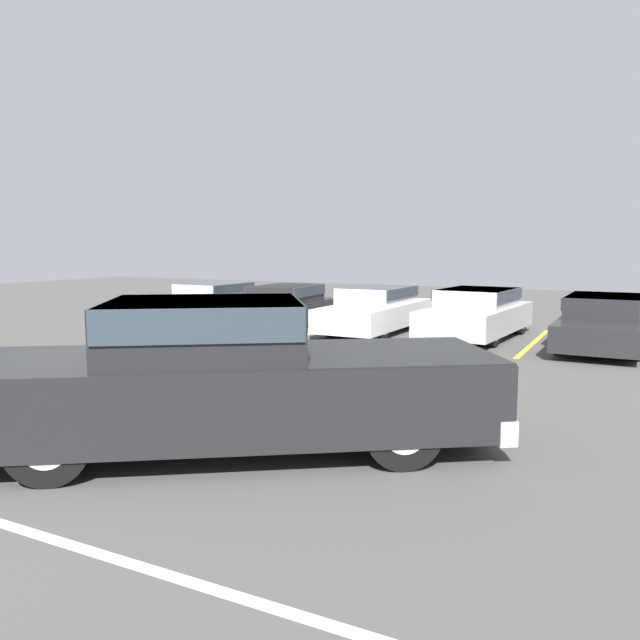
{
  "coord_description": "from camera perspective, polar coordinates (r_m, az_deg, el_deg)",
  "views": [
    {
      "loc": [
        5.55,
        -5.38,
        2.41
      ],
      "look_at": [
        0.19,
        5.01,
        1.0
      ],
      "focal_mm": 35.0,
      "sensor_mm": 36.0,
      "label": 1
    }
  ],
  "objects": [
    {
      "name": "ground_plane",
      "position": [
        8.09,
        -18.08,
        -10.79
      ],
      "size": [
        60.0,
        60.0,
        0.0
      ],
      "primitive_type": "plane",
      "color": "#4C4947"
    },
    {
      "name": "parked_sedan_d",
      "position": [
        16.72,
        14.12,
        0.74
      ],
      "size": [
        2.18,
        4.49,
        1.28
      ],
      "rotation": [
        0.0,
        0.0,
        -1.65
      ],
      "color": "#B7BABF",
      "rests_on": "ground_plane"
    },
    {
      "name": "stall_stripe_b",
      "position": [
        19.42,
        -6.56,
        -0.28
      ],
      "size": [
        0.12,
        4.92,
        0.01
      ],
      "primitive_type": "cube",
      "color": "yellow",
      "rests_on": "ground_plane"
    },
    {
      "name": "aisle_stripe_foreground",
      "position": [
        5.87,
        -23.28,
        -17.92
      ],
      "size": [
        8.91,
        0.12,
        0.01
      ],
      "primitive_type": "cube",
      "rotation": [
        0.0,
        0.0,
        1.57
      ],
      "color": "white",
      "rests_on": "ground_plane"
    },
    {
      "name": "stall_stripe_c",
      "position": [
        18.01,
        0.92,
        -0.8
      ],
      "size": [
        0.12,
        4.92,
        0.01
      ],
      "primitive_type": "cube",
      "color": "yellow",
      "rests_on": "ground_plane"
    },
    {
      "name": "stall_stripe_d",
      "position": [
        16.96,
        9.49,
        -1.37
      ],
      "size": [
        0.12,
        4.92,
        0.01
      ],
      "primitive_type": "cube",
      "color": "yellow",
      "rests_on": "ground_plane"
    },
    {
      "name": "parked_sedan_b",
      "position": [
        18.44,
        -3.18,
        1.4
      ],
      "size": [
        2.04,
        4.47,
        1.23
      ],
      "rotation": [
        0.0,
        0.0,
        -1.49
      ],
      "color": "#232326",
      "rests_on": "ground_plane"
    },
    {
      "name": "parked_sedan_a",
      "position": [
        20.12,
        -9.72,
        1.74
      ],
      "size": [
        1.78,
        4.3,
        1.2
      ],
      "rotation": [
        0.0,
        0.0,
        -1.57
      ],
      "color": "#B7BABF",
      "rests_on": "ground_plane"
    },
    {
      "name": "parked_sedan_c",
      "position": [
        17.36,
        5.16,
        1.09
      ],
      "size": [
        1.78,
        4.62,
        1.25
      ],
      "rotation": [
        0.0,
        0.0,
        -1.59
      ],
      "color": "silver",
      "rests_on": "ground_plane"
    },
    {
      "name": "stall_stripe_e",
      "position": [
        16.34,
        18.96,
        -1.97
      ],
      "size": [
        0.12,
        4.92,
        0.01
      ],
      "primitive_type": "cube",
      "color": "yellow",
      "rests_on": "ground_plane"
    },
    {
      "name": "pickup_truck",
      "position": [
        7.39,
        -7.99,
        -5.09
      ],
      "size": [
        6.2,
        5.16,
        1.78
      ],
      "rotation": [
        0.0,
        0.0,
        0.6
      ],
      "color": "black",
      "rests_on": "ground_plane"
    },
    {
      "name": "parked_sedan_e",
      "position": [
        16.04,
        24.45,
        -0.0
      ],
      "size": [
        1.83,
        4.83,
        1.24
      ],
      "rotation": [
        0.0,
        0.0,
        -1.59
      ],
      "color": "#232326",
      "rests_on": "ground_plane"
    },
    {
      "name": "stall_stripe_a",
      "position": [
        21.11,
        -12.94,
        0.16
      ],
      "size": [
        0.12,
        4.92,
        0.01
      ],
      "primitive_type": "cube",
      "color": "yellow",
      "rests_on": "ground_plane"
    }
  ]
}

